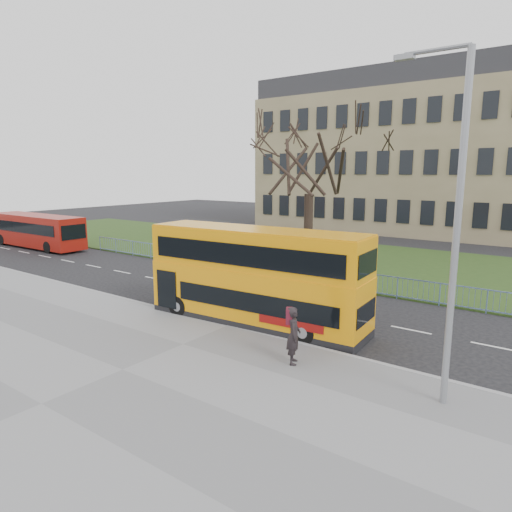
# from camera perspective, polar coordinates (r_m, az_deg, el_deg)

# --- Properties ---
(ground) EXTENTS (120.00, 120.00, 0.00)m
(ground) POSITION_cam_1_polar(r_m,az_deg,el_deg) (19.74, -0.51, -7.74)
(ground) COLOR black
(ground) RESTS_ON ground
(pavement) EXTENTS (80.00, 10.50, 0.12)m
(pavement) POSITION_cam_1_polar(r_m,az_deg,el_deg) (15.21, -16.33, -13.67)
(pavement) COLOR slate
(pavement) RESTS_ON ground
(kerb) EXTENTS (80.00, 0.20, 0.14)m
(kerb) POSITION_cam_1_polar(r_m,az_deg,el_deg) (18.56, -3.40, -8.73)
(kerb) COLOR gray
(kerb) RESTS_ON ground
(grass_verge) EXTENTS (80.00, 15.40, 0.08)m
(grass_verge) POSITION_cam_1_polar(r_m,az_deg,el_deg) (31.99, 14.96, -0.91)
(grass_verge) COLOR #223B15
(grass_verge) RESTS_ON ground
(guard_railing) EXTENTS (40.00, 0.12, 1.10)m
(guard_railing) POSITION_cam_1_polar(r_m,az_deg,el_deg) (25.00, 8.56, -2.62)
(guard_railing) COLOR #6784B8
(guard_railing) RESTS_ON ground
(bare_tree) EXTENTS (7.88, 7.88, 11.26)m
(bare_tree) POSITION_cam_1_polar(r_m,az_deg,el_deg) (28.78, 6.67, 9.51)
(bare_tree) COLOR black
(bare_tree) RESTS_ON grass_verge
(civic_building) EXTENTS (30.00, 15.00, 14.00)m
(civic_building) POSITION_cam_1_polar(r_m,az_deg,el_deg) (52.59, 18.54, 10.88)
(civic_building) COLOR #857654
(civic_building) RESTS_ON ground
(yellow_bus) EXTENTS (9.42, 2.79, 3.89)m
(yellow_bus) POSITION_cam_1_polar(r_m,az_deg,el_deg) (18.46, -0.08, -2.30)
(yellow_bus) COLOR #F99C0A
(yellow_bus) RESTS_ON ground
(red_bus) EXTENTS (10.25, 2.56, 2.69)m
(red_bus) POSITION_cam_1_polar(r_m,az_deg,el_deg) (41.56, -25.72, 2.92)
(red_bus) COLOR maroon
(red_bus) RESTS_ON ground
(pedestrian) EXTENTS (0.72, 0.81, 1.87)m
(pedestrian) POSITION_cam_1_polar(r_m,az_deg,el_deg) (14.76, 4.72, -9.86)
(pedestrian) COLOR black
(pedestrian) RESTS_ON pavement
(street_lamp) EXTENTS (1.91, 0.21, 9.01)m
(street_lamp) POSITION_cam_1_polar(r_m,az_deg,el_deg) (12.39, 23.40, 4.45)
(street_lamp) COLOR gray
(street_lamp) RESTS_ON pavement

